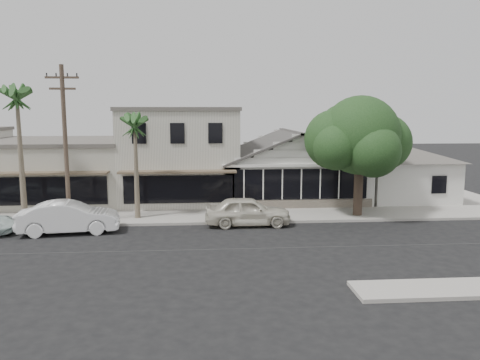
{
  "coord_description": "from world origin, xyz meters",
  "views": [
    {
      "loc": [
        -1.32,
        -21.42,
        6.48
      ],
      "look_at": [
        0.79,
        6.0,
        2.43
      ],
      "focal_mm": 35.0,
      "sensor_mm": 36.0,
      "label": 1
    }
  ],
  "objects": [
    {
      "name": "utility_pole",
      "position": [
        -9.0,
        5.2,
        4.79
      ],
      "size": [
        1.8,
        0.24,
        9.0
      ],
      "color": "brown",
      "rests_on": "ground"
    },
    {
      "name": "ground",
      "position": [
        0.0,
        0.0,
        0.0
      ],
      "size": [
        140.0,
        140.0,
        0.0
      ],
      "primitive_type": "plane",
      "color": "black",
      "rests_on": "ground"
    },
    {
      "name": "car_0",
      "position": [
        1.12,
        4.59,
        0.83
      ],
      "size": [
        4.88,
        1.97,
        1.66
      ],
      "primitive_type": "imported",
      "rotation": [
        0.0,
        0.0,
        1.57
      ],
      "color": "beige",
      "rests_on": "ground"
    },
    {
      "name": "corner_shop",
      "position": [
        5.0,
        12.47,
        2.62
      ],
      "size": [
        10.4,
        8.6,
        5.1
      ],
      "color": "silver",
      "rests_on": "ground"
    },
    {
      "name": "row_building_near",
      "position": [
        -3.0,
        13.5,
        3.25
      ],
      "size": [
        8.0,
        10.0,
        6.5
      ],
      "primitive_type": "cube",
      "color": "beige",
      "rests_on": "ground"
    },
    {
      "name": "palm_mid",
      "position": [
        -11.98,
        6.6,
        7.2
      ],
      "size": [
        2.61,
        2.61,
        8.37
      ],
      "color": "#726651",
      "rests_on": "ground"
    },
    {
      "name": "car_1",
      "position": [
        -8.58,
        3.66,
        0.86
      ],
      "size": [
        5.4,
        2.43,
        1.72
      ],
      "primitive_type": "imported",
      "rotation": [
        0.0,
        0.0,
        1.69
      ],
      "color": "white",
      "rests_on": "ground"
    },
    {
      "name": "row_building_midnear",
      "position": [
        -12.0,
        13.5,
        2.1
      ],
      "size": [
        10.0,
        10.0,
        4.2
      ],
      "primitive_type": "cube",
      "color": "#B9B6A6",
      "rests_on": "ground"
    },
    {
      "name": "palm_east",
      "position": [
        -5.35,
        6.42,
        5.69
      ],
      "size": [
        2.25,
        2.25,
        6.68
      ],
      "color": "#726651",
      "rests_on": "ground"
    },
    {
      "name": "shade_tree",
      "position": [
        8.01,
        6.4,
        4.89
      ],
      "size": [
        6.7,
        6.05,
        7.43
      ],
      "rotation": [
        0.0,
        0.0,
        -0.4
      ],
      "color": "#493A2C",
      "rests_on": "ground"
    },
    {
      "name": "sidewalk_north",
      "position": [
        -8.0,
        6.75,
        0.07
      ],
      "size": [
        90.0,
        3.5,
        0.15
      ],
      "primitive_type": "cube",
      "color": "#9E9991",
      "rests_on": "ground"
    },
    {
      "name": "side_cottage",
      "position": [
        13.2,
        11.5,
        1.5
      ],
      "size": [
        6.0,
        6.0,
        3.0
      ],
      "primitive_type": "cube",
      "color": "silver",
      "rests_on": "ground"
    }
  ]
}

